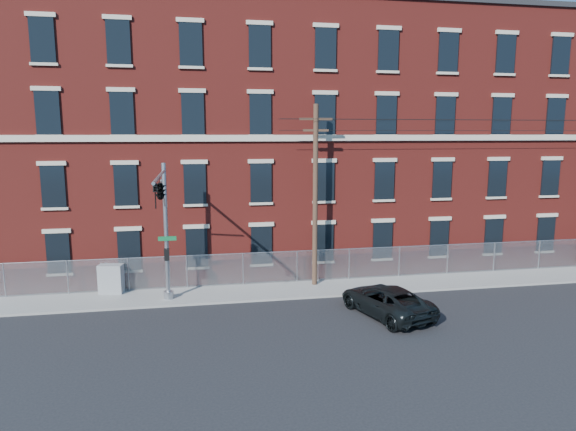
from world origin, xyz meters
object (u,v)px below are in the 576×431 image
Objects in this scene: utility_cabinet at (111,279)px; traffic_signal_mast at (162,204)px; utility_pole_near at (315,193)px; pickup_truck at (386,300)px.

traffic_signal_mast is at bearing -40.23° from utility_cabinet.
traffic_signal_mast is 4.49× the size of utility_cabinet.
utility_pole_near is at bearing 23.14° from traffic_signal_mast.
utility_pole_near is 1.94× the size of pickup_truck.
traffic_signal_mast is 6.63m from utility_cabinet.
traffic_signal_mast is 0.70× the size of utility_pole_near.
traffic_signal_mast is 11.43m from pickup_truck.
utility_pole_near reaches higher than utility_cabinet.
traffic_signal_mast reaches higher than pickup_truck.
utility_pole_near is 11.91m from utility_cabinet.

